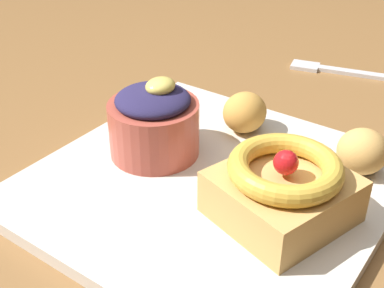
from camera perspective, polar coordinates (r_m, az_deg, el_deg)
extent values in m
cube|color=brown|center=(0.60, -11.39, 2.51)|extent=(1.31, 1.10, 0.04)
cylinder|color=brown|center=(1.42, -6.74, 3.92)|extent=(0.07, 0.07, 0.69)
cube|color=silver|center=(0.44, 2.11, -4.53)|extent=(0.29, 0.29, 0.01)
cube|color=tan|center=(0.40, 9.97, -5.77)|extent=(0.12, 0.11, 0.04)
torus|color=gold|center=(0.38, 10.33, -2.62)|extent=(0.11, 0.11, 0.02)
sphere|color=red|center=(0.38, 10.40, -2.03)|extent=(0.02, 0.02, 0.02)
cylinder|color=#B24C3D|center=(0.46, -4.24, 1.72)|extent=(0.08, 0.08, 0.05)
ellipsoid|color=#28234C|center=(0.45, -4.38, 4.93)|extent=(0.07, 0.07, 0.02)
ellipsoid|color=#EAD666|center=(0.45, -3.54, 6.46)|extent=(0.03, 0.02, 0.01)
ellipsoid|color=gold|center=(0.50, 5.88, 3.53)|extent=(0.05, 0.04, 0.04)
ellipsoid|color=tan|center=(0.46, 18.41, -0.77)|extent=(0.04, 0.04, 0.04)
cube|color=silver|center=(0.69, 17.57, 7.54)|extent=(0.03, 0.09, 0.00)
cube|color=silver|center=(0.70, 12.47, 8.47)|extent=(0.03, 0.04, 0.00)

